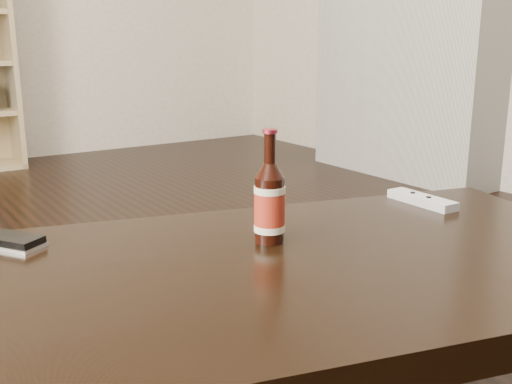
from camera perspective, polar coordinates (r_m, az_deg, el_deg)
coffee_table at (r=1.07m, az=5.97°, el=-9.02°), size 1.28×0.95×0.43m
beer_bottle at (r=1.09m, az=1.30°, el=-1.06°), size 0.07×0.07×0.21m
phone at (r=1.17m, az=-22.15°, el=-4.39°), size 0.11×0.13×0.02m
remote at (r=1.42m, az=15.52°, el=-0.72°), size 0.05×0.17×0.02m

